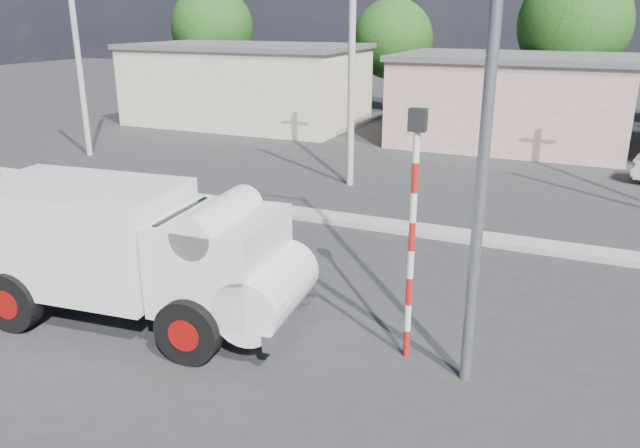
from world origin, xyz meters
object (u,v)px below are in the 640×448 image
at_px(streetlight, 479,72).
at_px(truck, 138,250).
at_px(traffic_pole, 413,217).
at_px(cyclist, 245,243).
at_px(bicycle, 246,261).

bearing_deg(streetlight, truck, -175.60).
bearing_deg(traffic_pole, streetlight, -17.73).
bearing_deg(cyclist, streetlight, -100.32).
height_order(truck, traffic_pole, traffic_pole).
bearing_deg(traffic_pole, truck, -171.51).
bearing_deg(cyclist, truck, 169.38).
height_order(truck, streetlight, streetlight).
bearing_deg(traffic_pole, cyclist, 158.87).
xyz_separation_m(bicycle, streetlight, (5.17, -1.93, 4.46)).
xyz_separation_m(truck, traffic_pole, (5.14, 0.77, 1.12)).
relative_size(traffic_pole, streetlight, 0.48).
bearing_deg(bicycle, traffic_pole, -100.93).
height_order(bicycle, cyclist, cyclist).
bearing_deg(cyclist, bicycle, 0.00).
bearing_deg(bicycle, cyclist, 0.00).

